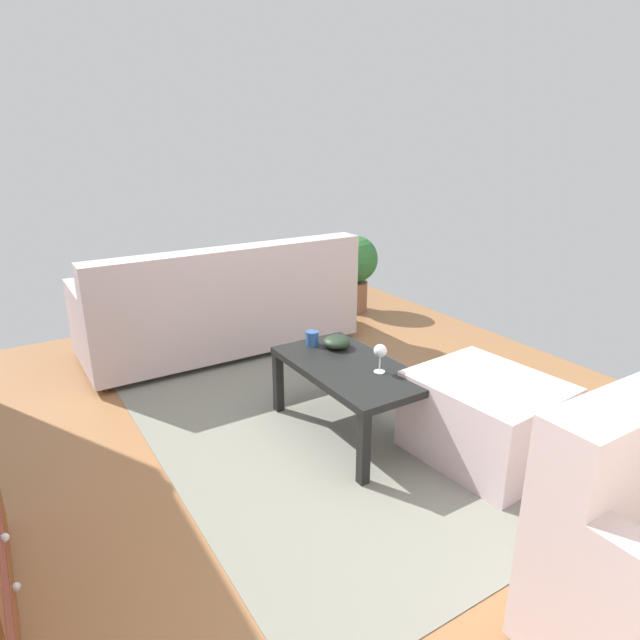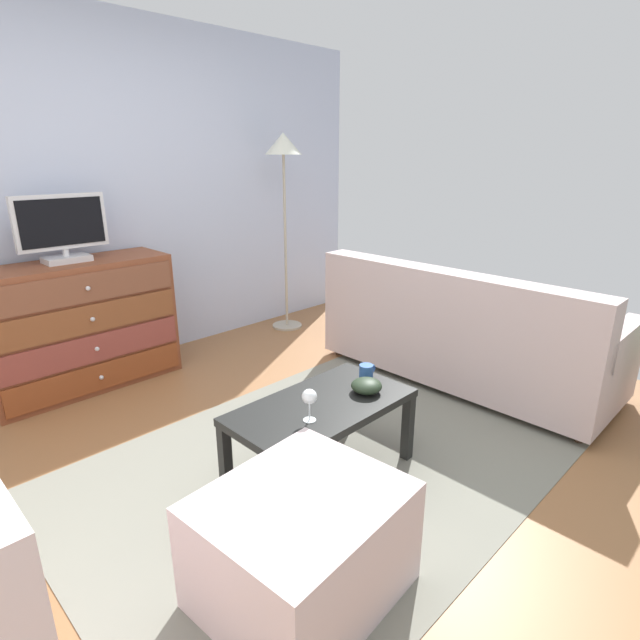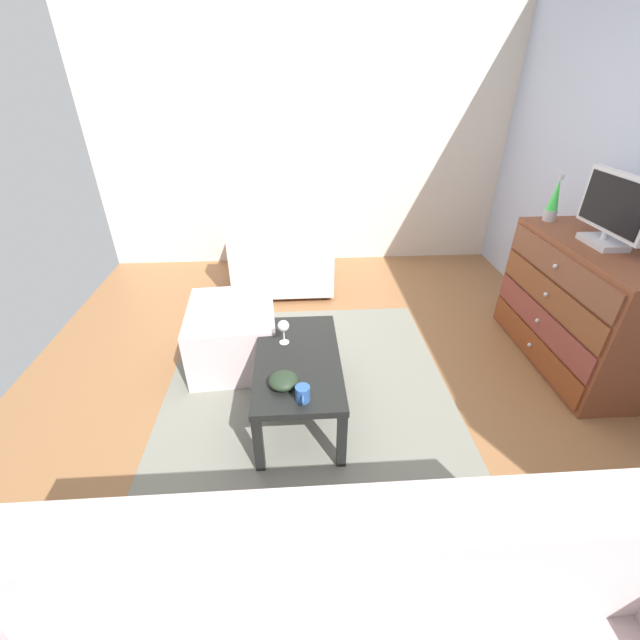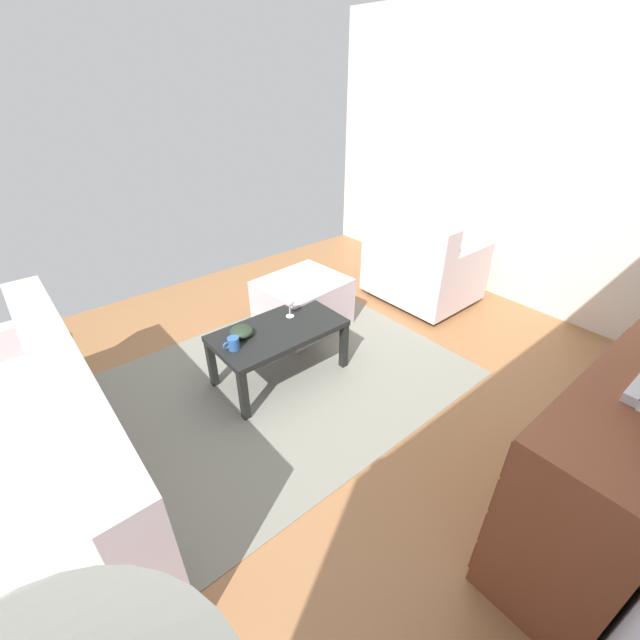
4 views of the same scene
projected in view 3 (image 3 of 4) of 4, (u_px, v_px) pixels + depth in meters
The scene contains 12 objects.
ground_plane at pixel (338, 396), 2.75m from camera, with size 5.21×4.47×0.05m, color #8E5F3A.
wall_plain_left at pixel (317, 138), 4.08m from camera, with size 0.12×4.47×2.55m, color beige.
area_rug at pixel (309, 416), 2.56m from camera, with size 2.60×1.90×0.01m, color slate.
dresser at pixel (575, 307), 2.84m from camera, with size 1.23×0.49×0.90m.
tv at pixel (614, 210), 2.49m from camera, with size 0.57×0.18×0.44m.
lava_lamp at pixel (554, 201), 2.96m from camera, with size 0.09×0.09×0.33m.
coffee_table at pixel (298, 365), 2.42m from camera, with size 0.93×0.50×0.42m.
wine_glass at pixel (283, 327), 2.46m from camera, with size 0.07×0.07×0.16m.
mug at pixel (303, 394), 2.06m from camera, with size 0.11×0.08×0.09m.
bowl_decorative at pixel (283, 381), 2.16m from camera, with size 0.16×0.16×0.07m, color #202E1E.
armchair at pixel (282, 254), 3.89m from camera, with size 0.80×0.93×0.87m.
ottoman at pixel (234, 335), 2.95m from camera, with size 0.70×0.60×0.44m, color beige.
Camera 3 is at (2.06, -0.25, 1.85)m, focal length 22.90 mm.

